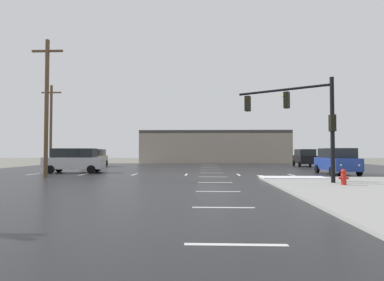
{
  "coord_description": "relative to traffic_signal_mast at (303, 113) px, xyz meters",
  "views": [
    {
      "loc": [
        -0.61,
        -24.16,
        1.83
      ],
      "look_at": [
        -1.88,
        8.26,
        2.92
      ],
      "focal_mm": 29.45,
      "sensor_mm": 36.0,
      "label": 1
    }
  ],
  "objects": [
    {
      "name": "ground_plane",
      "position": [
        -4.97,
        6.17,
        -3.98
      ],
      "size": [
        120.0,
        120.0,
        0.0
      ],
      "primitive_type": "plane",
      "color": "slate"
    },
    {
      "name": "road_asphalt",
      "position": [
        -4.97,
        6.17,
        -3.97
      ],
      "size": [
        44.0,
        44.0,
        0.02
      ],
      "primitive_type": "cube",
      "color": "#232326",
      "rests_on": "ground_plane"
    },
    {
      "name": "snow_strip_curbside",
      "position": [
        0.03,
        2.17,
        -3.81
      ],
      "size": [
        4.0,
        1.6,
        0.06
      ],
      "primitive_type": "cube",
      "color": "white",
      "rests_on": "sidewalk_corner"
    },
    {
      "name": "lane_markings",
      "position": [
        -3.76,
        4.79,
        -3.96
      ],
      "size": [
        36.15,
        36.15,
        0.01
      ],
      "color": "silver",
      "rests_on": "road_asphalt"
    },
    {
      "name": "traffic_signal_mast",
      "position": [
        0.0,
        0.0,
        0.0
      ],
      "size": [
        4.81,
        3.14,
        5.69
      ],
      "rotation": [
        0.0,
        0.0,
        2.58
      ],
      "color": "black",
      "rests_on": "sidewalk_corner"
    },
    {
      "name": "fire_hydrant",
      "position": [
        1.4,
        -1.9,
        -3.44
      ],
      "size": [
        0.48,
        0.26,
        0.79
      ],
      "color": "red",
      "rests_on": "sidewalk_corner"
    },
    {
      "name": "strip_building_background",
      "position": [
        -3.91,
        34.37,
        -1.44
      ],
      "size": [
        23.62,
        8.0,
        5.08
      ],
      "color": "gray",
      "rests_on": "ground_plane"
    },
    {
      "name": "suv_silver",
      "position": [
        -16.48,
        8.1,
        -2.89
      ],
      "size": [
        4.97,
        2.53,
        2.03
      ],
      "rotation": [
        0.0,
        0.0,
        0.09
      ],
      "color": "#B7BABF",
      "rests_on": "road_asphalt"
    },
    {
      "name": "suv_black",
      "position": [
        6.41,
        20.02,
        -2.89
      ],
      "size": [
        2.49,
        4.96,
        2.03
      ],
      "rotation": [
        0.0,
        0.0,
        1.49
      ],
      "color": "black",
      "rests_on": "road_asphalt"
    },
    {
      "name": "suv_blue",
      "position": [
        4.81,
        7.15,
        -2.89
      ],
      "size": [
        2.26,
        4.87,
        2.03
      ],
      "rotation": [
        0.0,
        0.0,
        -1.59
      ],
      "color": "navy",
      "rests_on": "road_asphalt"
    },
    {
      "name": "suv_tan",
      "position": [
        -18.51,
        18.77,
        -2.89
      ],
      "size": [
        2.48,
        4.95,
        2.03
      ],
      "rotation": [
        0.0,
        0.0,
        1.65
      ],
      "color": "tan",
      "rests_on": "road_asphalt"
    },
    {
      "name": "utility_pole_mid",
      "position": [
        -16.62,
        3.53,
        1.08
      ],
      "size": [
        2.2,
        0.28,
        9.68
      ],
      "color": "brown",
      "rests_on": "ground_plane"
    },
    {
      "name": "utility_pole_far",
      "position": [
        -22.55,
        16.1,
        0.8
      ],
      "size": [
        2.2,
        0.28,
        9.13
      ],
      "color": "brown",
      "rests_on": "ground_plane"
    }
  ]
}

